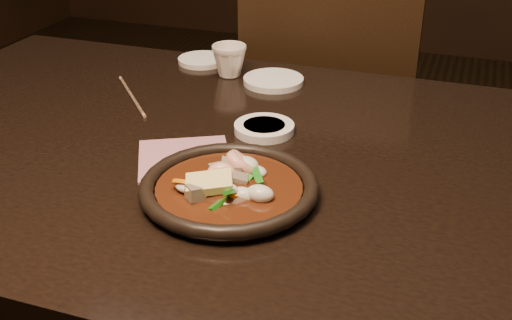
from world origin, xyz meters
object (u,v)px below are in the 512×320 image
(plate, at_px, (229,189))
(tea_cup, at_px, (229,60))
(table, at_px, (269,194))
(chair, at_px, (331,123))

(plate, distance_m, tea_cup, 0.52)
(table, xyz_separation_m, chair, (-0.04, 0.66, -0.15))
(tea_cup, bearing_deg, plate, -68.74)
(chair, distance_m, tea_cup, 0.46)
(table, relative_size, tea_cup, 21.28)
(table, bearing_deg, chair, 93.16)
(plate, height_order, tea_cup, tea_cup)
(table, height_order, chair, chair)
(table, xyz_separation_m, plate, (-0.01, -0.15, 0.09))
(table, height_order, plate, plate)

